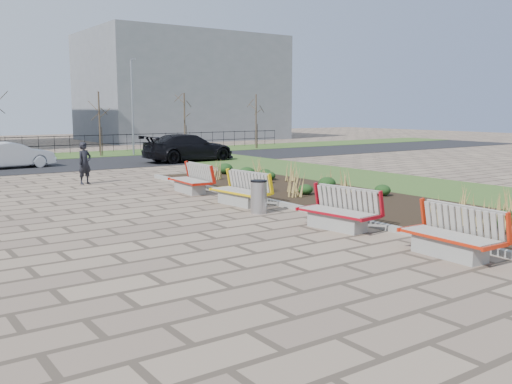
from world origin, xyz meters
TOP-DOWN VIEW (x-y plane):
  - ground at (0.00, 0.00)m, footprint 120.00×120.00m
  - planting_bed at (6.25, 5.00)m, footprint 4.50×18.00m
  - planting_curb at (3.92, 5.00)m, footprint 0.16×18.00m
  - grass_verge_near at (11.00, 5.00)m, footprint 5.00×38.00m
  - road at (0.00, 22.00)m, footprint 80.00×7.00m
  - bench_a at (3.00, -1.64)m, footprint 0.97×2.13m
  - bench_b at (3.00, 1.64)m, footprint 1.16×2.20m
  - bench_c at (3.00, 6.06)m, footprint 1.09×2.17m
  - bench_d at (3.00, 9.27)m, footprint 1.02×2.15m
  - litter_bin at (2.69, 4.55)m, footprint 0.46×0.46m
  - pedestrian at (0.74, 13.73)m, footprint 0.72×0.60m
  - car_silver at (-0.24, 21.80)m, footprint 4.05×1.68m
  - car_black at (8.78, 20.00)m, footprint 5.38×2.32m
  - tree_d at (6.00, 26.50)m, footprint 1.40×1.40m
  - tree_e at (12.00, 26.50)m, footprint 1.40×1.40m
  - tree_f at (18.00, 26.50)m, footprint 1.40×1.40m
  - lamp_east at (8.00, 26.00)m, footprint 0.24×0.60m
  - building_grey at (20.00, 42.00)m, footprint 18.00×12.00m

SIDE VIEW (x-z plane):
  - ground at x=0.00m, z-range 0.00..0.00m
  - road at x=0.00m, z-range 0.00..0.02m
  - grass_verge_near at x=11.00m, z-range 0.00..0.04m
  - planting_bed at x=6.25m, z-range 0.00..0.10m
  - planting_curb at x=3.92m, z-range 0.00..0.15m
  - litter_bin at x=2.69m, z-range 0.00..0.93m
  - bench_a at x=3.00m, z-range 0.00..1.00m
  - bench_b at x=3.00m, z-range 0.00..1.00m
  - bench_c at x=3.00m, z-range 0.00..1.00m
  - bench_d at x=3.00m, z-range 0.00..1.00m
  - car_silver at x=-0.24m, z-range 0.02..1.32m
  - car_black at x=8.78m, z-range 0.02..1.56m
  - pedestrian at x=0.74m, z-range 0.00..1.68m
  - tree_d at x=6.00m, z-range 0.04..4.04m
  - tree_e at x=12.00m, z-range 0.04..4.04m
  - tree_f at x=18.00m, z-range 0.04..4.04m
  - lamp_east at x=8.00m, z-range 0.04..6.04m
  - building_grey at x=20.00m, z-range 0.00..10.00m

